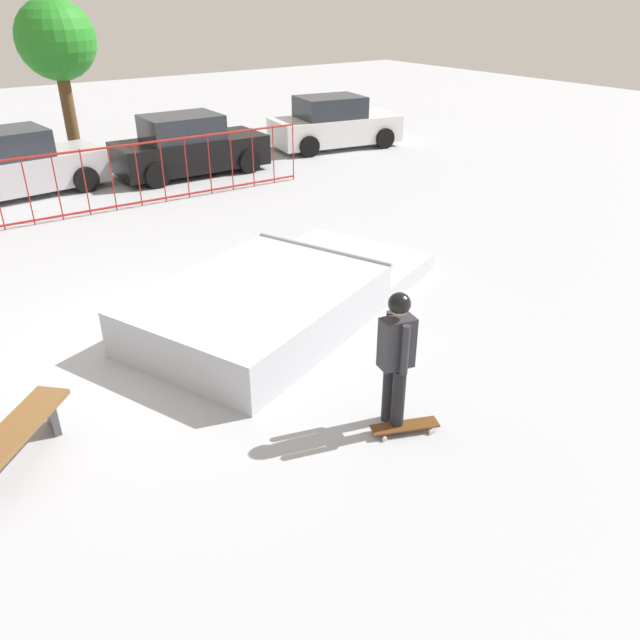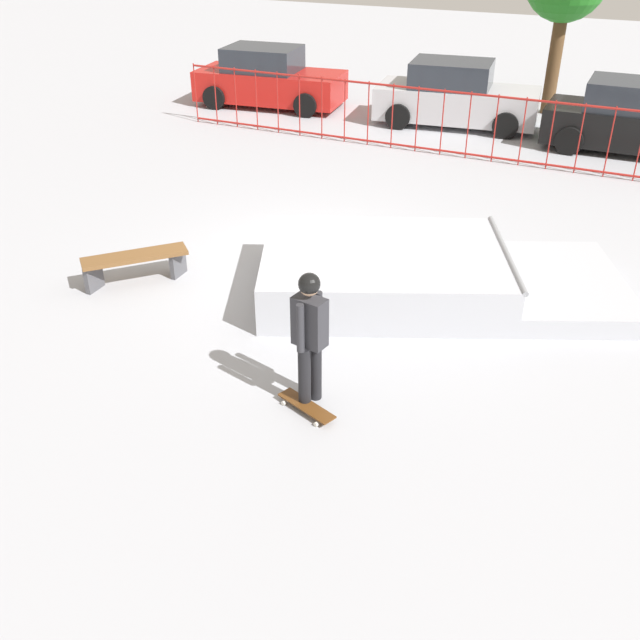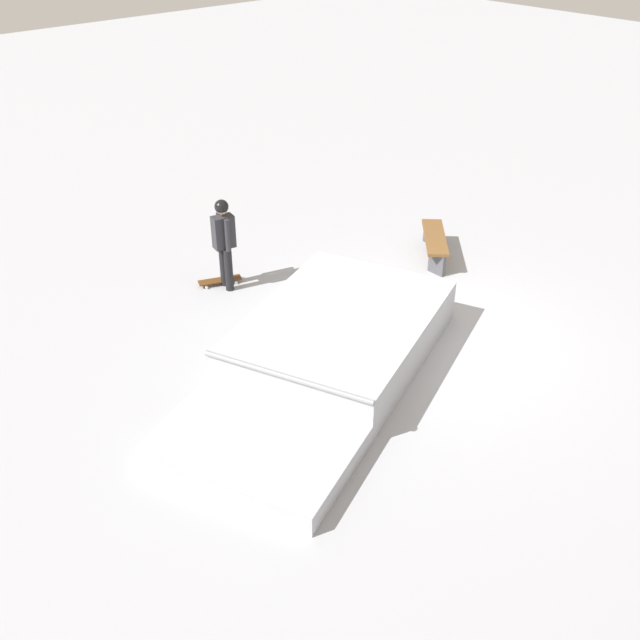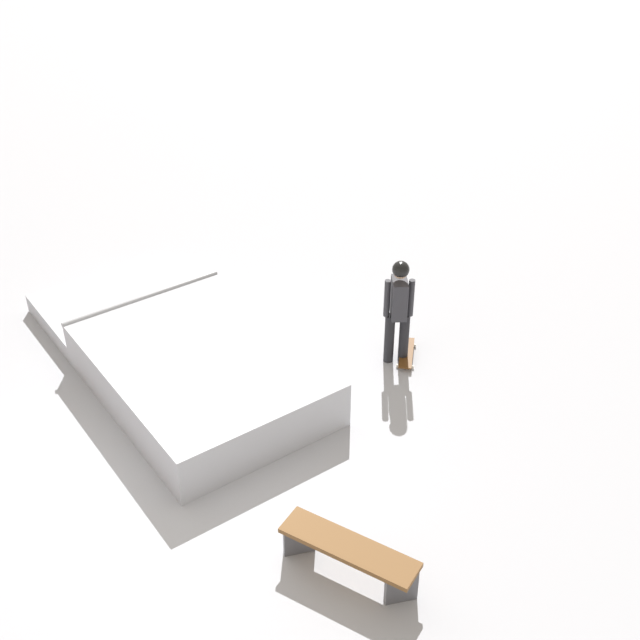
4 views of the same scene
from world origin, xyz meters
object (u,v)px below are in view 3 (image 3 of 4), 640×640
Objects in this scene: skater at (224,238)px; skateboard at (220,280)px; skate_ramp at (328,351)px; park_bench at (435,242)px.

skater is 0.95m from skateboard.
skater is (-0.34, -3.12, 0.69)m from skate_ramp.
skateboard is (0.04, -0.19, -0.93)m from skater.
skateboard is at bearing -117.25° from skate_ramp.
skate_ramp is 7.33× the size of skateboard.
skater is at bearing -118.20° from skate_ramp.
skate_ramp reaches higher than skateboard.
skater is 2.11× the size of skateboard.
skater reaches higher than park_bench.
skateboard is at bearing -27.43° from park_bench.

